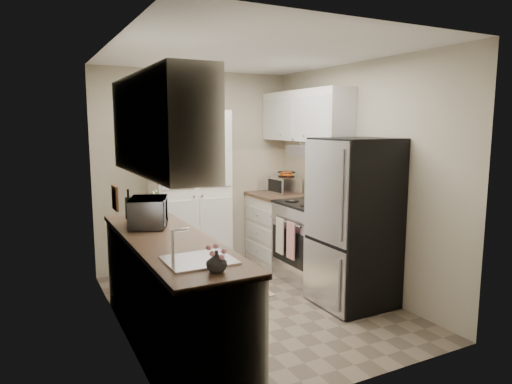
% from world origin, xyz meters
% --- Properties ---
extents(ground, '(3.20, 3.20, 0.00)m').
position_xyz_m(ground, '(0.00, 0.00, 0.00)').
color(ground, '#7A6B56').
rests_on(ground, ground).
extents(room_shell, '(2.64, 3.24, 2.52)m').
position_xyz_m(room_shell, '(-0.02, -0.01, 1.63)').
color(room_shell, '#BEB59A').
rests_on(room_shell, ground).
extents(pantry_cabinet, '(0.90, 0.55, 2.00)m').
position_xyz_m(pantry_cabinet, '(-0.20, 1.32, 1.00)').
color(pantry_cabinet, silver).
rests_on(pantry_cabinet, ground).
extents(base_cabinet_left, '(0.60, 2.30, 0.88)m').
position_xyz_m(base_cabinet_left, '(-0.99, -0.43, 0.44)').
color(base_cabinet_left, silver).
rests_on(base_cabinet_left, ground).
extents(countertop_left, '(0.63, 2.33, 0.04)m').
position_xyz_m(countertop_left, '(-0.99, -0.43, 0.90)').
color(countertop_left, brown).
rests_on(countertop_left, base_cabinet_left).
extents(base_cabinet_right, '(0.60, 0.80, 0.88)m').
position_xyz_m(base_cabinet_right, '(0.99, 1.19, 0.44)').
color(base_cabinet_right, silver).
rests_on(base_cabinet_right, ground).
extents(countertop_right, '(0.63, 0.83, 0.04)m').
position_xyz_m(countertop_right, '(0.99, 1.19, 0.90)').
color(countertop_right, brown).
rests_on(countertop_right, base_cabinet_right).
extents(electric_range, '(0.71, 0.78, 1.13)m').
position_xyz_m(electric_range, '(0.97, 0.39, 0.48)').
color(electric_range, '#B7B7BC').
rests_on(electric_range, ground).
extents(refrigerator, '(0.70, 0.72, 1.70)m').
position_xyz_m(refrigerator, '(0.94, -0.41, 0.85)').
color(refrigerator, '#B7B7BC').
rests_on(refrigerator, ground).
extents(microwave, '(0.46, 0.55, 0.26)m').
position_xyz_m(microwave, '(-1.02, 0.06, 1.05)').
color(microwave, '#AEAFB3').
rests_on(microwave, countertop_left).
extents(wine_bottle, '(0.07, 0.07, 0.26)m').
position_xyz_m(wine_bottle, '(-1.11, 0.49, 1.05)').
color(wine_bottle, black).
rests_on(wine_bottle, countertop_left).
extents(flower_vase, '(0.16, 0.16, 0.14)m').
position_xyz_m(flower_vase, '(-0.97, -1.42, 0.99)').
color(flower_vase, beige).
rests_on(flower_vase, countertop_left).
extents(cutting_board, '(0.06, 0.20, 0.26)m').
position_xyz_m(cutting_board, '(-0.81, 0.51, 1.05)').
color(cutting_board, '#4E9845').
rests_on(cutting_board, countertop_left).
extents(toaster_oven, '(0.33, 0.40, 0.22)m').
position_xyz_m(toaster_oven, '(1.09, 1.21, 1.03)').
color(toaster_oven, '#B9B8BD').
rests_on(toaster_oven, countertop_right).
extents(fruit_basket, '(0.29, 0.29, 0.10)m').
position_xyz_m(fruit_basket, '(1.11, 1.21, 1.19)').
color(fruit_basket, '#DC5B16').
rests_on(fruit_basket, toaster_oven).
extents(kitchen_mat, '(0.58, 0.88, 0.01)m').
position_xyz_m(kitchen_mat, '(0.09, 0.55, 0.01)').
color(kitchen_mat, beige).
rests_on(kitchen_mat, ground).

